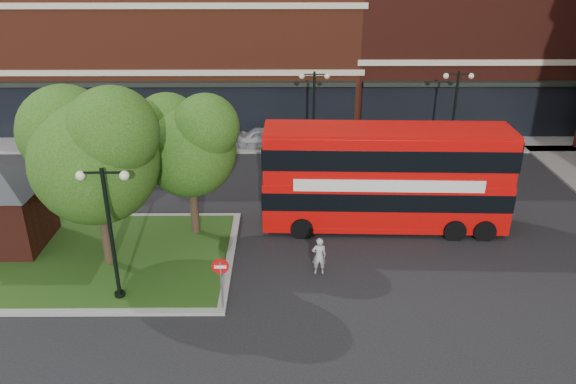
{
  "coord_description": "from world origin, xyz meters",
  "views": [
    {
      "loc": [
        0.34,
        -16.41,
        11.64
      ],
      "look_at": [
        0.48,
        4.99,
        2.0
      ],
      "focal_mm": 35.0,
      "sensor_mm": 36.0,
      "label": 1
    }
  ],
  "objects_px": {
    "car_silver": "(269,138)",
    "woman": "(319,256)",
    "car_white": "(363,145)",
    "bus": "(385,172)"
  },
  "relations": [
    {
      "from": "car_silver",
      "to": "woman",
      "type": "bearing_deg",
      "value": -165.68
    },
    {
      "from": "bus",
      "to": "car_silver",
      "type": "bearing_deg",
      "value": 118.96
    },
    {
      "from": "bus",
      "to": "woman",
      "type": "height_order",
      "value": "bus"
    },
    {
      "from": "woman",
      "to": "car_white",
      "type": "distance_m",
      "value": 13.06
    },
    {
      "from": "woman",
      "to": "car_white",
      "type": "bearing_deg",
      "value": -106.78
    },
    {
      "from": "woman",
      "to": "car_silver",
      "type": "distance_m",
      "value": 14.31
    },
    {
      "from": "car_white",
      "to": "woman",
      "type": "bearing_deg",
      "value": 162.3
    },
    {
      "from": "woman",
      "to": "car_white",
      "type": "relative_size",
      "value": 0.34
    },
    {
      "from": "bus",
      "to": "car_white",
      "type": "distance_m",
      "value": 8.97
    },
    {
      "from": "car_silver",
      "to": "car_white",
      "type": "bearing_deg",
      "value": -99.8
    }
  ]
}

